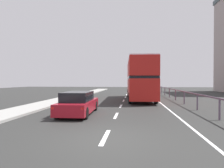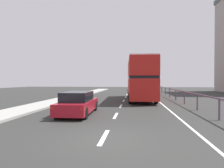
% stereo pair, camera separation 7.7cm
% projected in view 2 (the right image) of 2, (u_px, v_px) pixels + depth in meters
% --- Properties ---
extents(ground_plane, '(75.20, 120.00, 0.10)m').
position_uv_depth(ground_plane, '(104.00, 139.00, 6.88)').
color(ground_plane, '#292928').
extents(lane_paint_markings, '(3.67, 46.00, 0.01)m').
position_uv_depth(lane_paint_markings, '(148.00, 106.00, 15.51)').
color(lane_paint_markings, silver).
rests_on(lane_paint_markings, ground).
extents(bridge_side_railing, '(0.10, 42.00, 1.15)m').
position_uv_depth(bridge_side_railing, '(190.00, 95.00, 15.17)').
color(bridge_side_railing, '#564558').
rests_on(bridge_side_railing, ground).
extents(double_decker_bus_red, '(2.96, 10.59, 4.30)m').
position_uv_depth(double_decker_bus_red, '(140.00, 79.00, 20.86)').
color(double_decker_bus_red, '#AF1B17').
rests_on(double_decker_bus_red, ground).
extents(hatchback_car_near, '(1.89, 4.54, 1.39)m').
position_uv_depth(hatchback_car_near, '(78.00, 103.00, 11.79)').
color(hatchback_car_near, maroon).
rests_on(hatchback_car_near, ground).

